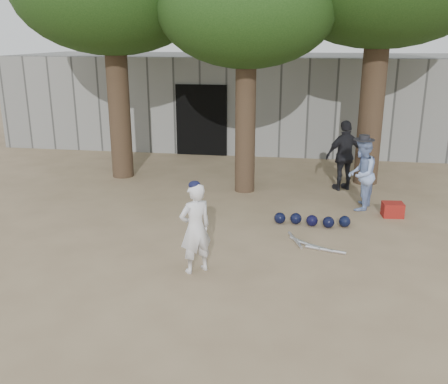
% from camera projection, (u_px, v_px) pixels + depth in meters
% --- Properties ---
extents(ground, '(70.00, 70.00, 0.00)m').
position_uv_depth(ground, '(179.00, 262.00, 8.38)').
color(ground, '#937C5E').
rests_on(ground, ground).
extents(boy_player, '(0.64, 0.62, 1.48)m').
position_uv_depth(boy_player, '(195.00, 228.00, 7.83)').
color(boy_player, white).
rests_on(boy_player, ground).
extents(spectator_blue, '(0.79, 0.90, 1.57)m').
position_uv_depth(spectator_blue, '(361.00, 174.00, 10.72)').
color(spectator_blue, '#90A9DF').
rests_on(spectator_blue, ground).
extents(spectator_dark, '(1.08, 0.81, 1.71)m').
position_uv_depth(spectator_dark, '(345.00, 156.00, 12.07)').
color(spectator_dark, black).
rests_on(spectator_dark, ground).
extents(red_bag, '(0.45, 0.36, 0.30)m').
position_uv_depth(red_bag, '(393.00, 210.00, 10.44)').
color(red_bag, '#A1151B').
rests_on(red_bag, ground).
extents(back_building, '(16.00, 5.24, 3.00)m').
position_uv_depth(back_building, '(249.00, 99.00, 17.66)').
color(back_building, gray).
rests_on(back_building, ground).
extents(helmet_row, '(1.51, 0.34, 0.23)m').
position_uv_depth(helmet_row, '(312.00, 220.00, 9.94)').
color(helmet_row, black).
rests_on(helmet_row, ground).
extents(bat_pile, '(1.04, 0.83, 0.06)m').
position_uv_depth(bat_pile, '(310.00, 245.00, 8.99)').
color(bat_pile, silver).
rests_on(bat_pile, ground).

